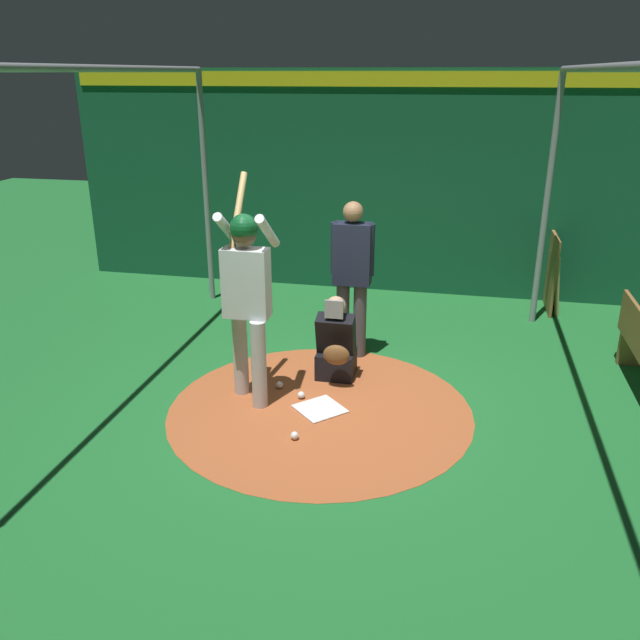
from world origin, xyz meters
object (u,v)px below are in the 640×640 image
at_px(baseball_1, 295,436).
at_px(batter, 247,289).
at_px(bat_rack, 551,271).
at_px(catcher, 336,346).
at_px(home_plate, 320,409).
at_px(umpire, 352,271).
at_px(baseball_0, 301,395).
at_px(baseball_2, 280,385).

bearing_deg(baseball_1, batter, -137.17).
bearing_deg(bat_rack, catcher, -40.12).
bearing_deg(baseball_1, bat_rack, 148.67).
bearing_deg(home_plate, umpire, 177.06).
relative_size(batter, umpire, 1.23).
height_order(batter, catcher, batter).
height_order(home_plate, baseball_1, baseball_1).
height_order(home_plate, catcher, catcher).
bearing_deg(baseball_0, umpire, 165.62).
height_order(home_plate, bat_rack, bat_rack).
relative_size(catcher, baseball_0, 12.62).
height_order(bat_rack, baseball_2, bat_rack).
height_order(baseball_1, baseball_2, same).
height_order(bat_rack, baseball_1, bat_rack).
relative_size(catcher, umpire, 0.52).
xyz_separation_m(batter, bat_rack, (-3.66, 3.27, -0.69)).
bearing_deg(baseball_0, catcher, 156.34).
height_order(catcher, baseball_0, catcher).
distance_m(home_plate, catcher, 0.83).
relative_size(home_plate, bat_rack, 0.36).
bearing_deg(baseball_1, umpire, 174.81).
bearing_deg(baseball_0, batter, -78.85).
xyz_separation_m(home_plate, baseball_1, (0.59, -0.11, 0.03)).
bearing_deg(baseball_2, catcher, 126.90).
distance_m(baseball_0, baseball_2, 0.33).
distance_m(catcher, umpire, 0.91).
relative_size(bat_rack, baseball_2, 15.95).
bearing_deg(home_plate, baseball_1, -10.35).
height_order(batter, baseball_1, batter).
distance_m(home_plate, baseball_1, 0.60).
relative_size(batter, baseball_2, 30.04).
height_order(home_plate, umpire, umpire).
xyz_separation_m(bat_rack, baseball_2, (3.39, -3.05, -0.45)).
bearing_deg(batter, umpire, 148.07).
xyz_separation_m(home_plate, bat_rack, (-3.75, 2.53, 0.48)).
bearing_deg(batter, baseball_0, 101.15).
bearing_deg(baseball_2, baseball_0, 57.69).
distance_m(umpire, baseball_0, 1.58).
bearing_deg(umpire, baseball_0, -14.38).
bearing_deg(baseball_2, baseball_1, 23.01).
distance_m(baseball_0, baseball_1, 0.79).
relative_size(home_plate, baseball_2, 5.68).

